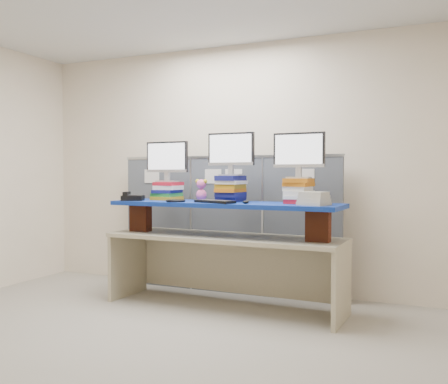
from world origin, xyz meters
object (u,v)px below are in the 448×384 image
at_px(desk, 224,250).
at_px(monitor_center, 231,151).
at_px(keyboard, 215,202).
at_px(monitor_right, 299,152).
at_px(blue_board, 224,204).
at_px(desk_phone, 132,197).
at_px(monitor_left, 167,159).

xyz_separation_m(desk, monitor_center, (0.02, 0.12, 0.98)).
bearing_deg(monitor_center, keyboard, -98.20).
xyz_separation_m(monitor_right, keyboard, (-0.75, -0.25, -0.47)).
height_order(blue_board, desk_phone, desk_phone).
bearing_deg(desk_phone, monitor_left, 19.88).
xyz_separation_m(monitor_center, monitor_right, (0.70, -0.03, -0.02)).
bearing_deg(monitor_right, desk, -170.71).
distance_m(blue_board, monitor_right, 0.89).
height_order(monitor_right, desk_phone, monitor_right).
height_order(monitor_left, monitor_right, monitor_right).
height_order(blue_board, monitor_left, monitor_left).
distance_m(monitor_left, keyboard, 0.87).
distance_m(monitor_center, keyboard, 0.57).
height_order(monitor_center, monitor_right, monitor_center).
distance_m(blue_board, keyboard, 0.17).
xyz_separation_m(blue_board, monitor_left, (-0.73, 0.15, 0.46)).
height_order(monitor_center, desk_phone, monitor_center).
bearing_deg(desk, keyboard, -97.12).
distance_m(desk, blue_board, 0.45).
height_order(monitor_left, desk_phone, monitor_left).
bearing_deg(desk, desk_phone, -171.35).
xyz_separation_m(blue_board, desk_phone, (-1.00, -0.11, 0.06)).
bearing_deg(monitor_center, blue_board, -99.67).
bearing_deg(monitor_center, desk_phone, -165.11).
relative_size(blue_board, monitor_right, 4.70).
distance_m(monitor_left, monitor_right, 1.46).
xyz_separation_m(monitor_left, monitor_right, (1.46, -0.06, 0.04)).
bearing_deg(monitor_center, monitor_left, -180.00).
bearing_deg(monitor_left, desk_phone, -134.09).
distance_m(desk, monitor_center, 0.99).
height_order(keyboard, desk_phone, desk_phone).
bearing_deg(monitor_left, monitor_right, 0.00).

